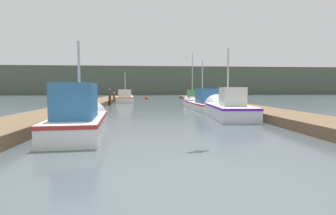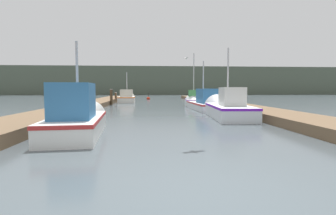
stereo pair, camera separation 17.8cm
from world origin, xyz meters
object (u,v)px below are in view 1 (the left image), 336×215
Objects in this scene: fishing_boat_4 at (125,98)px; mooring_piling_2 at (110,97)px; mooring_piling_3 at (219,99)px; channel_buoy at (146,98)px; fishing_boat_1 at (226,108)px; mooring_piling_0 at (65,111)px; fishing_boat_3 at (192,100)px; fishing_boat_2 at (201,103)px; seagull_lead at (184,58)px; fishing_boat_0 at (81,118)px; mooring_piling_1 at (114,97)px.

mooring_piling_2 is at bearing -103.00° from fishing_boat_4.
channel_buoy is at bearing 106.79° from mooring_piling_3.
mooring_piling_0 is at bearing -160.65° from fishing_boat_1.
fishing_boat_3 is at bearing 57.99° from mooring_piling_0.
fishing_boat_3 is 5.11× the size of channel_buoy.
fishing_boat_2 is 1.41× the size of fishing_boat_4.
fishing_boat_3 reaches higher than seagull_lead.
fishing_boat_1 reaches higher than fishing_boat_0.
mooring_piling_0 is 0.72× the size of mooring_piling_3.
fishing_boat_4 is at bearing -108.43° from channel_buoy.
mooring_piling_1 is (-1.29, 19.71, 0.02)m from fishing_boat_0.
mooring_piling_3 is at bearing -32.37° from mooring_piling_2.
fishing_boat_1 is at bearing -79.51° from channel_buoy.
fishing_boat_3 is at bearing -91.58° from seagull_lead.
seagull_lead reaches higher than fishing_boat_4.
fishing_boat_3 is 14.01m from mooring_piling_0.
fishing_boat_3 reaches higher than mooring_piling_2.
fishing_boat_1 is 9.87m from fishing_boat_3.
mooring_piling_3 reaches higher than channel_buoy.
fishing_boat_2 reaches higher than channel_buoy.
fishing_boat_3 is at bearing 61.58° from fishing_boat_0.
fishing_boat_1 is 5.54× the size of mooring_piling_0.
fishing_boat_4 is 4.59× the size of mooring_piling_0.
mooring_piling_2 is 9.84m from mooring_piling_3.
seagull_lead reaches higher than mooring_piling_2.
fishing_boat_2 is at bearing -58.97° from fishing_boat_4.
mooring_piling_2 is at bearing 88.99° from fishing_boat_0.
mooring_piling_1 is at bearing 92.63° from mooring_piling_2.
fishing_boat_2 is at bearing 157.19° from seagull_lead.
fishing_boat_4 reaches higher than mooring_piling_3.
fishing_boat_2 is at bearing 160.68° from mooring_piling_3.
mooring_piling_0 is 13.70m from seagull_lead.
mooring_piling_1 is (-0.06, 17.21, 0.03)m from mooring_piling_0.
seagull_lead is at bearing 99.03° from fishing_boat_1.
seagull_lead reaches higher than mooring_piling_0.
mooring_piling_1 is 0.76× the size of mooring_piling_3.
mooring_piling_1 is (-1.21, 0.06, 0.11)m from fishing_boat_4.
fishing_boat_4 is at bearing 126.00° from mooring_piling_3.
mooring_piling_1 is at bearing 125.27° from fishing_boat_2.
fishing_boat_1 is at bearing 30.88° from fishing_boat_0.
fishing_boat_3 is at bearing 102.32° from mooring_piling_3.
fishing_boat_4 is at bearing 85.11° from fishing_boat_0.
fishing_boat_0 is at bearing -91.16° from fishing_boat_4.
channel_buoy is at bearing 70.21° from fishing_boat_4.
fishing_boat_2 is 6.47× the size of mooring_piling_0.
mooring_piling_1 is at bearing 88.63° from fishing_boat_0.
fishing_boat_0 is 4.85× the size of mooring_piling_0.
channel_buoy is at bearing 114.38° from fishing_boat_3.
fishing_boat_1 is 1.14× the size of fishing_boat_3.
mooring_piling_3 is 5.79m from seagull_lead.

